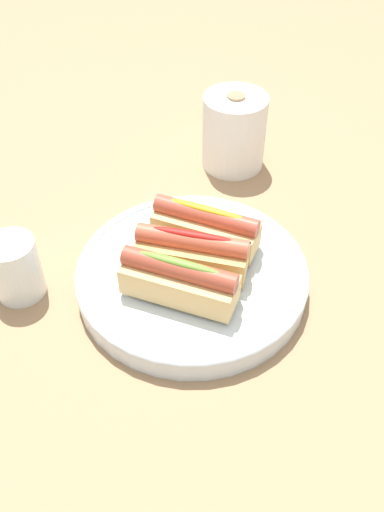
# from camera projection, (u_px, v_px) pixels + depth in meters

# --- Properties ---
(ground_plane) EXTENTS (2.40, 2.40, 0.00)m
(ground_plane) POSITION_uv_depth(u_px,v_px,m) (184.00, 280.00, 0.78)
(ground_plane) COLOR #9E7A56
(serving_bowl) EXTENTS (0.32, 0.32, 0.04)m
(serving_bowl) POSITION_uv_depth(u_px,v_px,m) (192.00, 275.00, 0.76)
(serving_bowl) COLOR silver
(serving_bowl) RESTS_ON ground_plane
(hotdog_front) EXTENTS (0.16, 0.09, 0.06)m
(hotdog_front) POSITION_uv_depth(u_px,v_px,m) (177.00, 280.00, 0.69)
(hotdog_front) COLOR #DBB270
(hotdog_front) RESTS_ON serving_bowl
(hotdog_back) EXTENTS (0.16, 0.07, 0.06)m
(hotdog_back) POSITION_uv_depth(u_px,v_px,m) (192.00, 252.00, 0.73)
(hotdog_back) COLOR tan
(hotdog_back) RESTS_ON serving_bowl
(hotdog_side) EXTENTS (0.16, 0.09, 0.06)m
(hotdog_side) POSITION_uv_depth(u_px,v_px,m) (206.00, 226.00, 0.77)
(hotdog_side) COLOR #DBB270
(hotdog_side) RESTS_ON serving_bowl
(water_glass) EXTENTS (0.07, 0.07, 0.09)m
(water_glass) POSITION_uv_depth(u_px,v_px,m) (16.00, 270.00, 0.74)
(water_glass) COLOR white
(water_glass) RESTS_ON ground_plane
(paper_towel_roll) EXTENTS (0.11, 0.11, 0.13)m
(paper_towel_roll) POSITION_uv_depth(u_px,v_px,m) (234.00, 132.00, 0.94)
(paper_towel_roll) COLOR white
(paper_towel_roll) RESTS_ON ground_plane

